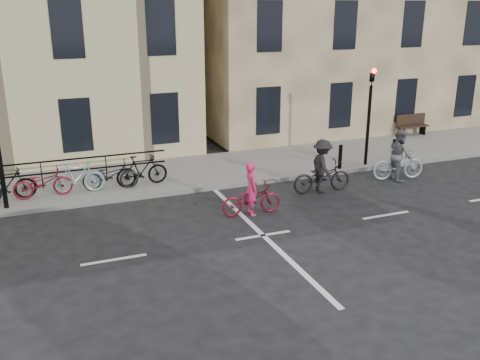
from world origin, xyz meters
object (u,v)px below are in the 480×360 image
object	(u,v)px
cyclist_grey	(399,159)
cyclist_dark	(322,172)
cyclist_pink	(251,196)
traffic_light	(370,105)
bench	(412,124)

from	to	relation	value
cyclist_grey	cyclist_dark	bearing A→B (deg)	103.25
cyclist_dark	cyclist_pink	bearing A→B (deg)	113.66
traffic_light	cyclist_grey	xyz separation A→B (m)	(0.28, -1.59, -1.71)
traffic_light	cyclist_pink	world-z (taller)	traffic_light
cyclist_pink	cyclist_dark	distance (m)	3.13
bench	cyclist_pink	bearing A→B (deg)	-150.05
bench	cyclist_pink	xyz separation A→B (m)	(-10.69, -6.16, -0.11)
cyclist_pink	bench	bearing A→B (deg)	-56.82
traffic_light	cyclist_pink	bearing A→B (deg)	-154.83
traffic_light	bench	size ratio (longest dim) A/B	2.44
bench	cyclist_pink	size ratio (longest dim) A/B	0.87
traffic_light	bench	distance (m)	6.14
cyclist_pink	traffic_light	bearing A→B (deg)	-61.60
cyclist_grey	cyclist_pink	bearing A→B (deg)	111.09
traffic_light	cyclist_dark	size ratio (longest dim) A/B	1.89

